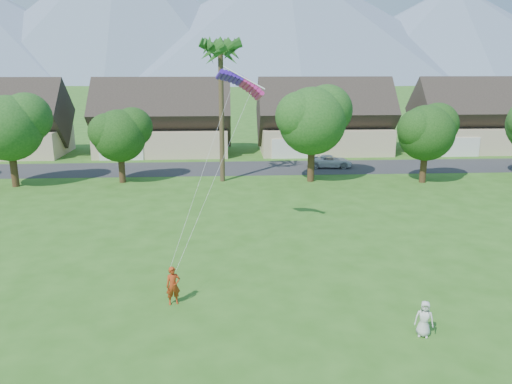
{
  "coord_description": "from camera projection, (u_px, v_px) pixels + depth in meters",
  "views": [
    {
      "loc": [
        -1.46,
        -15.81,
        10.62
      ],
      "look_at": [
        0.0,
        10.0,
        3.8
      ],
      "focal_mm": 35.0,
      "sensor_mm": 36.0,
      "label": 1
    }
  ],
  "objects": [
    {
      "name": "watcher",
      "position": [
        424.0,
        319.0,
        19.69
      ],
      "size": [
        0.85,
        0.7,
        1.49
      ],
      "primitive_type": "imported",
      "rotation": [
        0.0,
        0.0,
        -0.35
      ],
      "color": "silver",
      "rests_on": "ground"
    },
    {
      "name": "ground",
      "position": [
        272.0,
        363.0,
        18.05
      ],
      "size": [
        500.0,
        500.0,
        0.0
      ],
      "primitive_type": "plane",
      "color": "#2D6019",
      "rests_on": "ground"
    },
    {
      "name": "parafoil_kite",
      "position": [
        241.0,
        82.0,
        28.02
      ],
      "size": [
        2.79,
        1.1,
        0.5
      ],
      "rotation": [
        0.0,
        0.0,
        0.07
      ],
      "color": "#3E16AB",
      "rests_on": "ground"
    },
    {
      "name": "tree_row",
      "position": [
        231.0,
        128.0,
        43.7
      ],
      "size": [
        62.27,
        6.67,
        8.45
      ],
      "color": "#47301C",
      "rests_on": "ground"
    },
    {
      "name": "street",
      "position": [
        243.0,
        168.0,
        50.88
      ],
      "size": [
        90.0,
        7.0,
        0.01
      ],
      "primitive_type": "cube",
      "color": "#2D2D30",
      "rests_on": "ground"
    },
    {
      "name": "mountain_ridge",
      "position": [
        249.0,
        25.0,
        262.22
      ],
      "size": [
        540.0,
        240.0,
        70.0
      ],
      "color": "slate",
      "rests_on": "ground"
    },
    {
      "name": "parked_car",
      "position": [
        330.0,
        161.0,
        51.21
      ],
      "size": [
        4.67,
        2.43,
        1.26
      ],
      "primitive_type": "imported",
      "rotation": [
        0.0,
        0.0,
        1.49
      ],
      "color": "silver",
      "rests_on": "ground"
    },
    {
      "name": "houses_row",
      "position": [
        244.0,
        124.0,
        58.71
      ],
      "size": [
        72.75,
        8.19,
        8.86
      ],
      "color": "beige",
      "rests_on": "ground"
    },
    {
      "name": "fan_palm",
      "position": [
        220.0,
        46.0,
        42.45
      ],
      "size": [
        3.0,
        3.0,
        13.8
      ],
      "color": "#4C3D26",
      "rests_on": "ground"
    },
    {
      "name": "kite_flyer",
      "position": [
        173.0,
        286.0,
        22.28
      ],
      "size": [
        0.74,
        0.59,
        1.77
      ],
      "primitive_type": "imported",
      "rotation": [
        0.0,
        0.0,
        0.29
      ],
      "color": "#A43412",
      "rests_on": "ground"
    }
  ]
}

